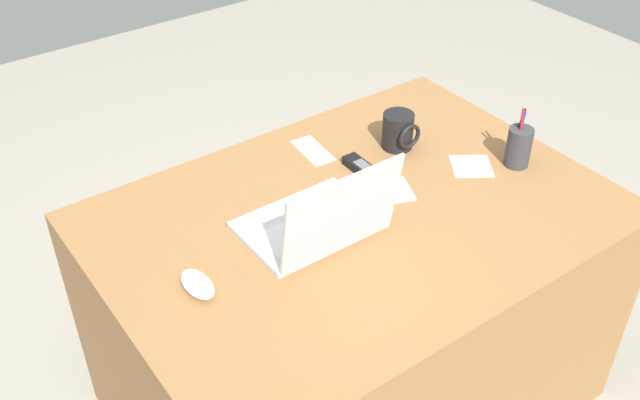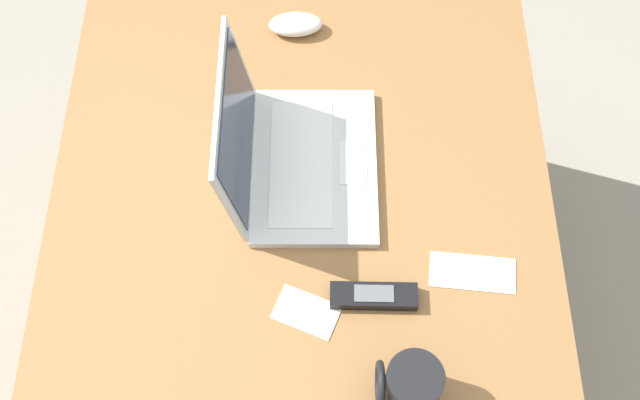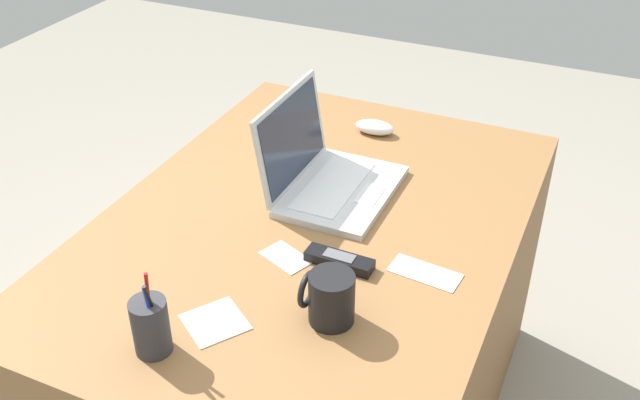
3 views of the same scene
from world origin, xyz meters
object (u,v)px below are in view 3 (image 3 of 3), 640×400
(coffee_mug_white, at_px, (330,298))
(pen_holder, at_px, (151,326))
(laptop, at_px, (326,174))
(cordless_phone, at_px, (339,260))
(computer_mouse, at_px, (375,127))

(coffee_mug_white, bearing_deg, pen_holder, 128.66)
(pen_holder, bearing_deg, coffee_mug_white, -51.34)
(laptop, height_order, cordless_phone, laptop)
(coffee_mug_white, xyz_separation_m, cordless_phone, (0.16, 0.05, -0.04))
(coffee_mug_white, relative_size, cordless_phone, 0.71)
(cordless_phone, bearing_deg, coffee_mug_white, -163.28)
(computer_mouse, distance_m, pen_holder, 0.97)
(computer_mouse, xyz_separation_m, pen_holder, (-0.97, 0.07, 0.04))
(laptop, bearing_deg, pen_holder, 174.10)
(computer_mouse, distance_m, cordless_phone, 0.61)
(coffee_mug_white, xyz_separation_m, pen_holder, (-0.21, 0.26, 0.00))
(coffee_mug_white, bearing_deg, computer_mouse, 14.31)
(laptop, bearing_deg, computer_mouse, -0.65)
(cordless_phone, bearing_deg, computer_mouse, 13.63)
(laptop, xyz_separation_m, computer_mouse, (0.33, -0.00, -0.03))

